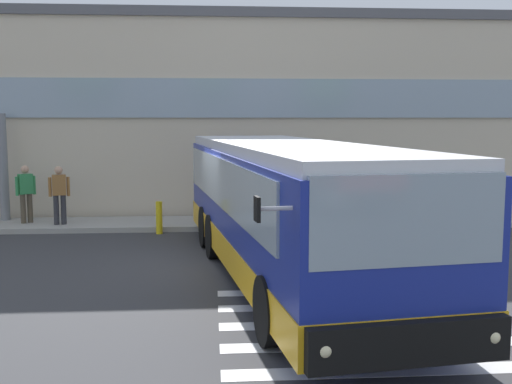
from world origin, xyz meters
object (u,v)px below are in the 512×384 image
Objects in this scene: bus_main_foreground at (288,212)px; safety_bollard_yellow at (159,218)px; passenger_near_column at (26,191)px; entry_support_column at (3,167)px; passenger_by_doorway at (59,191)px.

safety_bollard_yellow is (-2.95, 5.02, -0.88)m from bus_main_foreground.
passenger_near_column is at bearing 137.77° from bus_main_foreground.
safety_bollard_yellow is (4.72, -1.80, -1.29)m from entry_support_column.
entry_support_column reaches higher than safety_bollard_yellow.
entry_support_column is 2.14m from passenger_by_doorway.
entry_support_column is 0.29× the size of bus_main_foreground.
bus_main_foreground is at bearing -41.64° from entry_support_column.
bus_main_foreground reaches higher than safety_bollard_yellow.
passenger_by_doorway is (-5.84, 5.90, -0.22)m from bus_main_foreground.
passenger_by_doorway is at bearing -26.54° from entry_support_column.
bus_main_foreground is 8.31m from passenger_by_doorway.
passenger_by_doorway is (1.83, -0.91, -0.62)m from entry_support_column.
entry_support_column is 1.89× the size of passenger_near_column.
safety_bollard_yellow is at bearing -17.23° from passenger_near_column.
entry_support_column reaches higher than bus_main_foreground.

